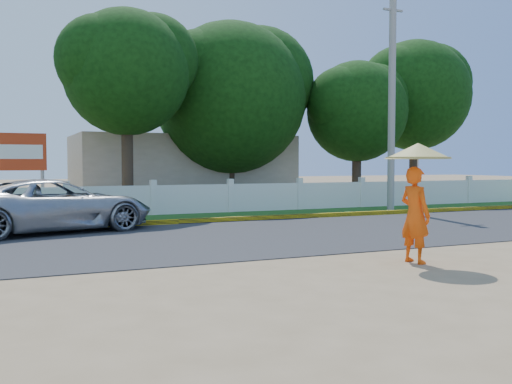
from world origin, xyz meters
TOP-DOWN VIEW (x-y plane):
  - ground at (0.00, 0.00)m, footprint 120.00×120.00m
  - road at (0.00, 4.50)m, footprint 60.00×7.00m
  - grass_verge at (0.00, 9.75)m, footprint 60.00×3.50m
  - curb at (0.00, 8.05)m, footprint 40.00×0.18m
  - fence at (0.00, 11.20)m, footprint 40.00×0.10m
  - building_near at (3.00, 18.00)m, footprint 10.00×6.00m
  - utility_pole at (9.11, 9.34)m, footprint 0.28×0.28m
  - vehicle at (-3.65, 7.50)m, footprint 5.74×3.64m
  - monk_with_parasol at (2.30, -0.42)m, footprint 1.27×1.27m
  - billboard at (-4.79, 12.30)m, footprint 2.50×0.13m
  - tree_row at (3.03, 14.28)m, footprint 33.36×8.10m

SIDE VIEW (x-z plane):
  - ground at x=0.00m, z-range 0.00..0.00m
  - road at x=0.00m, z-range 0.00..0.02m
  - grass_verge at x=0.00m, z-range 0.00..0.03m
  - curb at x=0.00m, z-range 0.00..0.16m
  - fence at x=0.00m, z-range 0.00..1.10m
  - vehicle at x=-3.65m, z-range 0.00..1.48m
  - monk_with_parasol at x=2.30m, z-range 0.35..2.66m
  - building_near at x=3.00m, z-range 0.00..3.20m
  - billboard at x=-4.79m, z-range 0.67..3.62m
  - utility_pole at x=9.11m, z-range 0.00..8.68m
  - tree_row at x=3.03m, z-range 0.69..8.98m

